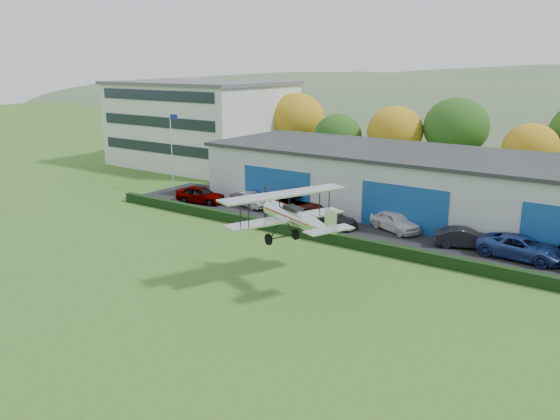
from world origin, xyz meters
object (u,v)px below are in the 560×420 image
Objects in this scene: car_5 at (465,238)px; biplane at (294,215)px; office_block at (202,123)px; car_3 at (330,218)px; car_6 at (521,247)px; car_2 at (297,205)px; car_1 at (250,199)px; car_4 at (395,221)px; flagpole at (172,143)px; car_0 at (200,194)px; hangar at (433,184)px.

biplane reaches higher than car_5.
biplane is (32.09, -26.63, -1.03)m from office_block.
car_6 is (14.15, 0.82, 0.10)m from car_3.
car_1 is at bearing 107.64° from car_2.
car_1 is at bearing 158.82° from biplane.
car_1 is 0.93× the size of car_4.
car_3 is 1.04× the size of car_4.
office_block is 4.92× the size of car_5.
flagpole is at bearing 97.09° from car_1.
car_5 is 0.75× the size of car_6.
office_block is at bearing 75.01° from car_6.
car_0 is 18.51m from car_4.
car_4 is (24.41, -0.39, -3.98)m from flagpole.
car_1 is (18.72, -14.00, -4.49)m from office_block.
car_1 is at bearing 115.99° from car_4.
hangar is 9.91m from car_3.
car_0 is at bearing -22.58° from flagpole.
car_0 reaches higher than car_4.
car_4 is (18.39, 2.11, -0.04)m from car_0.
car_1 is 0.51× the size of biplane.
flagpole reaches higher than car_4.
biplane reaches higher than car_4.
car_4 is at bearing -94.22° from hangar.
hangar is 8.77× the size of car_0.
hangar is at bearing -31.71° from car_3.
car_6 is (27.88, 1.06, -0.02)m from car_0.
hangar reaches higher than car_0.
car_6 is (42.01, -14.45, -4.39)m from office_block.
car_6 reaches higher than car_5.
car_1 is 0.98× the size of car_5.
hangar reaches higher than biplane.
car_3 is (19.75, -2.27, -4.06)m from flagpole.
flagpole is (8.12, -13.00, -0.43)m from office_block.
car_2 is at bearing -73.05° from car_1.
car_6 is at bearing -99.30° from car_0.
car_5 is (30.12, -1.28, -4.04)m from flagpole.
car_5 is at bearing -84.33° from car_3.
flagpole is at bearing 83.63° from car_3.
car_1 reaches higher than car_3.
car_4 reaches higher than car_5.
car_5 reaches higher than car_1.
car_0 is 1.05× the size of car_4.
flagpole is 1.73× the size of car_0.
car_5 is (19.51, -0.28, 0.01)m from car_1.
car_3 is (4.29, -1.65, -0.08)m from car_2.
car_1 is at bearing 67.52° from car_5.
car_6 is at bearing -18.98° from office_block.
office_block is 35.45m from car_4.
car_2 is 0.67× the size of biplane.
hangar is at bearing 13.51° from flagpole.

